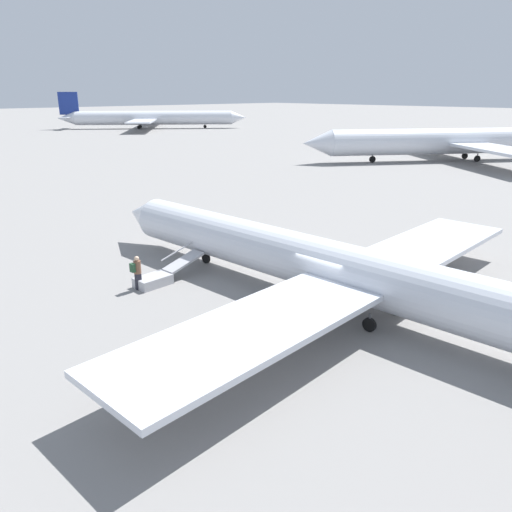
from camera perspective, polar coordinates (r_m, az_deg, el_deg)
name	(u,v)px	position (r m, az deg, el deg)	size (l,w,h in m)	color
ground_plane	(331,305)	(23.42, 8.52, -5.59)	(600.00, 600.00, 0.00)	gray
airplane_main	(350,272)	(22.26, 10.70, -1.79)	(32.62, 25.08, 6.31)	silver
airplane_far_right	(151,118)	(138.93, -11.89, 15.20)	(34.37, 41.43, 9.25)	silver
airplane_taxiing_distant	(456,141)	(77.29, 21.86, 12.12)	(30.30, 38.21, 9.29)	silver
boarding_stairs	(160,277)	(26.08, -10.97, -2.33)	(1.27, 4.07, 1.61)	#B2B2B7
passenger	(137,271)	(25.28, -13.45, -1.63)	(0.36, 0.55, 1.74)	#23232D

